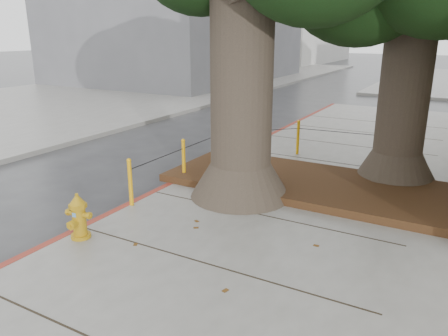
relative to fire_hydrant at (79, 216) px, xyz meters
name	(u,v)px	position (x,y,z in m)	size (l,w,h in m)	color
ground	(176,263)	(1.69, 0.29, -0.52)	(140.00, 140.00, 0.00)	#28282B
sidewalk_opposite	(62,102)	(-12.31, 10.29, -0.45)	(14.00, 60.00, 0.15)	slate
curb_red	(168,188)	(-0.31, 2.79, -0.45)	(0.14, 26.00, 0.16)	maroon
planter_bed	(315,184)	(2.59, 4.19, -0.29)	(6.40, 2.60, 0.16)	black
bollard_ring	(252,149)	(0.82, 4.67, 0.14)	(3.79, 5.39, 0.95)	#F0A60D
fire_hydrant	(79,216)	(0.00, 0.00, 0.00)	(0.41, 0.38, 0.77)	#C49114
car_dark	(212,76)	(-9.56, 20.09, 0.14)	(1.85, 4.55, 1.32)	black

